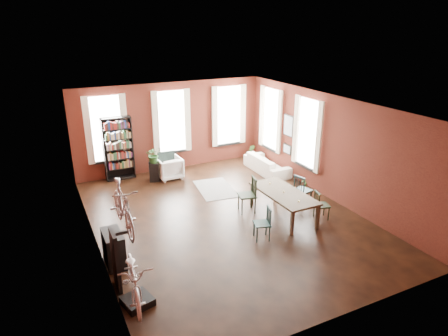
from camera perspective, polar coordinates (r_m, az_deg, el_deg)
room at (r=11.15m, az=0.06°, el=4.23°), size 9.00×9.04×3.22m
dining_table at (r=11.40m, az=8.41°, el=-5.15°), size 1.02×2.18×0.74m
dining_chair_a at (r=10.18m, az=5.45°, el=-7.90°), size 0.50×0.50×0.86m
dining_chair_b at (r=11.50m, az=3.30°, el=-3.88°), size 0.58×0.58×1.04m
dining_chair_c at (r=11.46m, az=13.80°, el=-5.17°), size 0.46×0.46×0.82m
dining_chair_d at (r=12.14m, az=11.18°, el=-3.11°), size 0.54×0.54×0.96m
bookshelf at (r=14.15m, az=-14.87°, el=2.69°), size 1.00×0.32×2.20m
white_armchair at (r=14.07m, az=-7.82°, el=0.16°), size 0.83×0.78×0.83m
cream_sofa at (r=14.59m, az=6.17°, el=0.94°), size 0.61×2.08×0.81m
striped_rug at (r=13.19m, az=-1.27°, el=-2.98°), size 1.31×1.88×0.01m
bike_trainer at (r=8.41m, az=-12.26°, el=-18.08°), size 0.65×0.65×0.15m
bike_wall_rack at (r=8.61m, az=-15.23°, el=-12.66°), size 0.16×0.60×1.30m
console_table at (r=9.52m, az=-15.49°, el=-11.03°), size 0.40×0.80×0.80m
plant_stand at (r=13.97m, az=-9.99°, el=-0.53°), size 0.39×0.39×0.65m
plant_by_sofa at (r=15.93m, az=3.80°, el=1.70°), size 0.56×0.71×0.28m
plant_small at (r=13.19m, az=11.30°, el=-3.03°), size 0.41×0.52×0.17m
bicycle_floor at (r=7.86m, az=-12.94°, el=-12.49°), size 0.74×1.01×1.79m
bicycle_hung at (r=7.96m, az=-14.45°, el=-3.32°), size 0.47×1.00×1.66m
plant_on_stand at (r=13.78m, az=-9.98°, el=1.63°), size 0.62×0.66×0.46m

